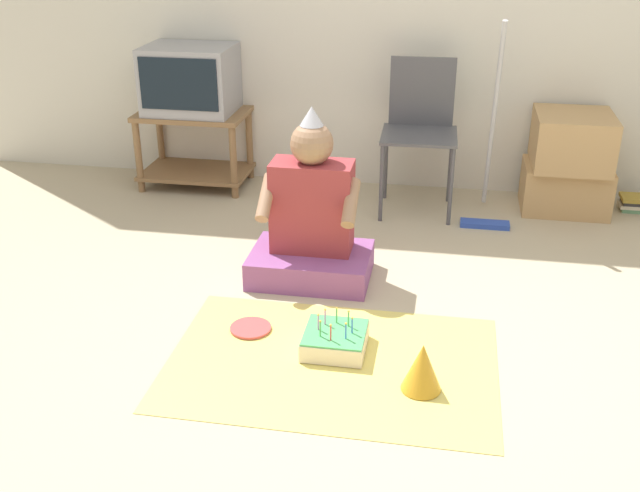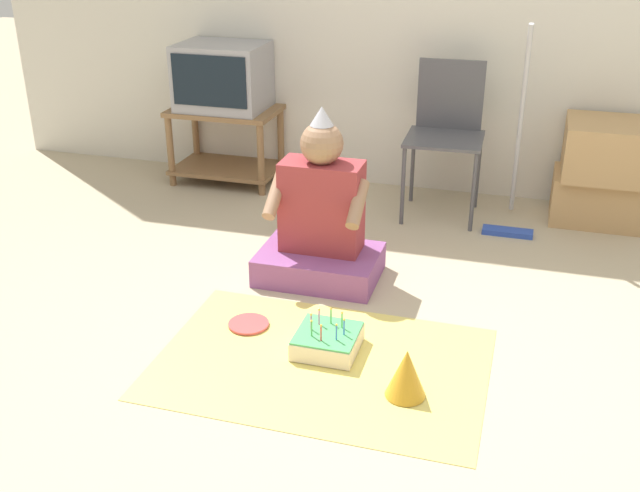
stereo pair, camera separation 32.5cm
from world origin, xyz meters
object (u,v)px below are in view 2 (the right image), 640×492
(cardboard_box_stack, at_px, (601,171))
(folding_chair, at_px, (447,126))
(dust_mop, at_px, (514,174))
(tv, at_px, (223,76))
(person_seated, at_px, (321,224))
(birthday_cake, at_px, (327,341))
(party_hat_blue, at_px, (406,373))
(paper_plate, at_px, (249,324))

(cardboard_box_stack, bearing_deg, folding_chair, -174.30)
(folding_chair, distance_m, dust_mop, 0.49)
(tv, bearing_deg, person_seated, -49.82)
(dust_mop, bearing_deg, birthday_cake, -112.99)
(folding_chair, height_order, party_hat_blue, folding_chair)
(dust_mop, relative_size, paper_plate, 6.41)
(dust_mop, bearing_deg, person_seated, -135.04)
(birthday_cake, bearing_deg, party_hat_blue, -30.62)
(party_hat_blue, xyz_separation_m, paper_plate, (-0.76, 0.31, -0.09))
(tv, xyz_separation_m, cardboard_box_stack, (2.34, -0.04, -0.39))
(folding_chair, distance_m, person_seated, 1.16)
(tv, xyz_separation_m, person_seated, (0.99, -1.17, -0.42))
(birthday_cake, bearing_deg, person_seated, 108.64)
(folding_chair, relative_size, person_seated, 1.03)
(cardboard_box_stack, relative_size, dust_mop, 0.51)
(folding_chair, relative_size, birthday_cake, 3.44)
(tv, relative_size, cardboard_box_stack, 0.92)
(dust_mop, distance_m, birthday_cake, 1.69)
(tv, height_order, dust_mop, dust_mop)
(person_seated, distance_m, paper_plate, 0.65)
(party_hat_blue, bearing_deg, paper_plate, 157.64)
(folding_chair, relative_size, party_hat_blue, 4.50)
(folding_chair, xyz_separation_m, paper_plate, (-0.63, -1.61, -0.51))
(party_hat_blue, bearing_deg, birthday_cake, 149.38)
(paper_plate, bearing_deg, cardboard_box_stack, 48.30)
(folding_chair, relative_size, cardboard_box_stack, 1.49)
(cardboard_box_stack, distance_m, birthday_cake, 2.13)
(folding_chair, xyz_separation_m, cardboard_box_stack, (0.89, 0.09, -0.22))
(folding_chair, height_order, cardboard_box_stack, folding_chair)
(tv, distance_m, birthday_cake, 2.29)
(person_seated, xyz_separation_m, party_hat_blue, (0.59, -0.88, -0.18))
(dust_mop, xyz_separation_m, birthday_cake, (-0.65, -1.53, -0.28))
(person_seated, relative_size, paper_plate, 4.75)
(dust_mop, bearing_deg, paper_plate, -125.86)
(party_hat_blue, distance_m, paper_plate, 0.83)
(dust_mop, bearing_deg, tv, 170.80)
(cardboard_box_stack, bearing_deg, birthday_cake, -122.08)
(party_hat_blue, bearing_deg, person_seated, 124.00)
(dust_mop, bearing_deg, party_hat_blue, -99.06)
(tv, height_order, person_seated, tv)
(cardboard_box_stack, bearing_deg, dust_mop, -151.25)
(cardboard_box_stack, xyz_separation_m, birthday_cake, (-1.12, -1.79, -0.26))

